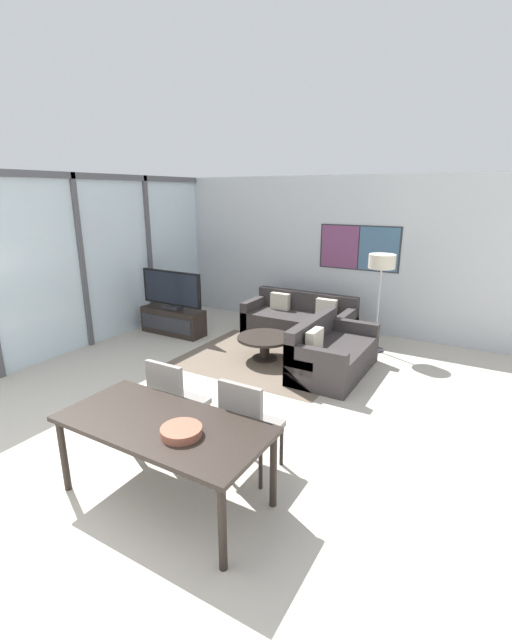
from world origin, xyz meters
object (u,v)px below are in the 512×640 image
(sofa_main, at_px, (300,322))
(sofa_side, at_px, (329,354))
(dining_table, at_px, (163,430))
(floor_lamp, at_px, (381,267))
(tv_console, at_px, (173,321))
(dining_chair_left, at_px, (174,399))
(dining_chair_centre, at_px, (248,423))
(fruit_bowl, at_px, (181,431))
(coffee_table, at_px, (265,342))
(television, at_px, (171,290))

(sofa_main, bearing_deg, sofa_side, -50.75)
(dining_table, relative_size, floor_lamp, 1.12)
(tv_console, xyz_separation_m, dining_table, (2.89, -3.44, 0.41))
(dining_chair_left, height_order, floor_lamp, floor_lamp)
(dining_chair_centre, bearing_deg, sofa_side, 94.71)
(sofa_main, relative_size, floor_lamp, 1.22)
(fruit_bowl, bearing_deg, coffee_table, 108.40)
(sofa_main, bearing_deg, dining_chair_left, -84.21)
(dining_chair_centre, distance_m, floor_lamp, 3.92)
(fruit_bowl, relative_size, floor_lamp, 0.20)
(television, xyz_separation_m, floor_lamp, (3.45, 0.99, 0.56))
(dining_table, bearing_deg, dining_chair_left, 124.60)
(coffee_table, height_order, fruit_bowl, fruit_bowl)
(dining_table, height_order, dining_chair_left, dining_chair_left)
(dining_chair_centre, bearing_deg, floor_lamp, 88.09)
(dining_chair_left, xyz_separation_m, dining_chair_centre, (0.86, -0.02, 0.00))
(coffee_table, bearing_deg, floor_lamp, 42.17)
(television, distance_m, dining_chair_left, 3.75)
(sofa_side, bearing_deg, floor_lamp, -15.72)
(sofa_main, height_order, floor_lamp, floor_lamp)
(sofa_side, distance_m, dining_table, 3.25)
(coffee_table, relative_size, dining_chair_left, 0.89)
(sofa_main, bearing_deg, floor_lamp, -2.37)
(sofa_main, relative_size, sofa_side, 1.23)
(television, distance_m, coffee_table, 2.15)
(dining_table, distance_m, dining_chair_centre, 0.76)
(coffee_table, relative_size, dining_table, 0.48)
(tv_console, distance_m, dining_chair_left, 3.75)
(sofa_side, relative_size, floor_lamp, 0.99)
(sofa_main, bearing_deg, tv_console, -153.15)
(dining_table, xyz_separation_m, floor_lamp, (0.56, 4.43, 0.73))
(coffee_table, height_order, dining_table, dining_table)
(dining_chair_centre, bearing_deg, dining_table, -125.28)
(sofa_main, distance_m, dining_table, 4.58)
(dining_chair_left, distance_m, floor_lamp, 4.02)
(television, relative_size, sofa_side, 0.82)
(dining_chair_left, distance_m, fruit_bowl, 1.01)
(fruit_bowl, height_order, floor_lamp, floor_lamp)
(dining_chair_centre, distance_m, fruit_bowl, 0.74)
(tv_console, relative_size, sofa_main, 0.64)
(tv_console, relative_size, coffee_table, 1.44)
(sofa_side, height_order, dining_chair_left, dining_chair_left)
(sofa_main, xyz_separation_m, sofa_side, (1.04, -1.27, -0.00))
(television, relative_size, sofa_main, 0.67)
(tv_console, xyz_separation_m, sofa_side, (3.11, -0.23, 0.03))
(sofa_main, xyz_separation_m, coffee_table, (-0.00, -1.31, 0.01))
(dining_chair_left, bearing_deg, coffee_table, 98.73)
(tv_console, bearing_deg, sofa_side, -4.16)
(coffee_table, height_order, dining_chair_left, dining_chair_left)
(floor_lamp, bearing_deg, dining_chair_left, -104.59)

